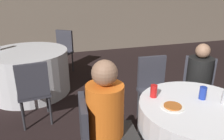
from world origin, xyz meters
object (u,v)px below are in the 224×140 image
object	(u,v)px
table_far	(29,72)
chair_far_northeast	(63,47)
table_near	(192,138)
pizza_plate_near	(173,106)
soda_can_red	(154,91)
soda_can_blue	(203,93)
chair_near_northeast	(197,85)
chair_near_north	(154,84)
chair_far_south	(33,88)
person_orange_shirt	(113,128)
chair_near_west	(95,137)
person_black_shirt	(197,90)

from	to	relation	value
table_far	chair_far_northeast	xyz separation A→B (m)	(0.66, 0.86, 0.17)
table_near	table_far	xyz separation A→B (m)	(-1.58, 2.34, 0.00)
pizza_plate_near	chair_far_northeast	bearing A→B (deg)	102.19
pizza_plate_near	soda_can_red	size ratio (longest dim) A/B	1.72
pizza_plate_near	soda_can_blue	bearing A→B (deg)	8.83
chair_near_northeast	chair_near_north	size ratio (longest dim) A/B	1.00
chair_far_northeast	chair_far_south	bearing A→B (deg)	111.78
chair_near_northeast	person_orange_shirt	bearing A→B (deg)	64.90
soda_can_red	pizza_plate_near	bearing A→B (deg)	-72.16
chair_near_west	soda_can_red	distance (m)	0.70
chair_near_west	person_black_shirt	distance (m)	1.50
chair_near_northeast	chair_near_north	bearing A→B (deg)	17.71
person_orange_shirt	chair_far_northeast	bearing A→B (deg)	-172.20
chair_near_west	chair_far_northeast	size ratio (longest dim) A/B	1.00
chair_near_northeast	chair_far_northeast	distance (m)	2.90
soda_can_blue	table_far	bearing A→B (deg)	126.89
chair_near_west	soda_can_blue	distance (m)	1.08
chair_near_west	chair_far_northeast	world-z (taller)	same
table_near	table_far	world-z (taller)	same
table_far	soda_can_blue	xyz separation A→B (m)	(1.69, -2.25, 0.43)
chair_far_northeast	pizza_plate_near	world-z (taller)	chair_far_northeast
person_black_shirt	soda_can_red	distance (m)	0.89
person_orange_shirt	person_black_shirt	size ratio (longest dim) A/B	1.10
chair_near_west	chair_far_south	world-z (taller)	same
chair_far_south	pizza_plate_near	world-z (taller)	chair_far_south
chair_near_north	chair_far_northeast	xyz separation A→B (m)	(-0.98, 2.26, 0.00)
chair_near_west	person_orange_shirt	world-z (taller)	person_orange_shirt
soda_can_red	table_far	bearing A→B (deg)	121.34
chair_near_northeast	person_black_shirt	distance (m)	0.17
chair_far_northeast	table_near	bearing A→B (deg)	143.44
person_orange_shirt	chair_near_northeast	bearing A→B (deg)	120.89
table_far	chair_near_north	xyz separation A→B (m)	(1.64, -1.40, 0.17)
table_near	person_black_shirt	distance (m)	0.78
pizza_plate_near	soda_can_red	xyz separation A→B (m)	(-0.07, 0.23, 0.05)
table_near	chair_far_south	distance (m)	1.94
chair_near_north	chair_far_south	distance (m)	1.55
chair_near_west	person_black_shirt	bearing A→B (deg)	114.90
chair_near_northeast	chair_far_south	xyz separation A→B (m)	(-2.05, 0.54, 0.00)
chair_far_south	person_orange_shirt	size ratio (longest dim) A/B	0.73
table_near	chair_near_west	distance (m)	0.95
person_black_shirt	soda_can_red	world-z (taller)	person_black_shirt
chair_near_west	chair_far_south	size ratio (longest dim) A/B	1.00
chair_far_northeast	pizza_plate_near	distance (m)	3.25
chair_near_west	chair_far_northeast	xyz separation A→B (m)	(0.01, 3.11, 0.00)
table_far	pizza_plate_near	world-z (taller)	pizza_plate_near
table_far	person_orange_shirt	size ratio (longest dim) A/B	1.10
chair_near_west	pizza_plate_near	world-z (taller)	chair_near_west
chair_near_west	chair_near_northeast	bearing A→B (deg)	118.00
chair_near_west	soda_can_red	world-z (taller)	chair_near_west
person_black_shirt	soda_can_blue	xyz separation A→B (m)	(-0.36, -0.51, 0.25)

